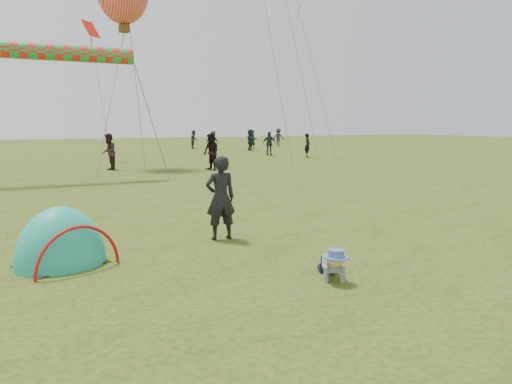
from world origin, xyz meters
name	(u,v)px	position (x,y,z in m)	size (l,w,h in m)	color
ground	(301,281)	(0.00, 0.00, 0.00)	(140.00, 140.00, 0.00)	#243E0F
crawling_toddler	(333,263)	(0.46, -0.14, 0.26)	(0.47, 0.67, 0.51)	black
popup_tent	(62,265)	(-3.04, 2.50, 0.00)	(1.49, 1.23, 1.93)	teal
standing_adult	(220,198)	(-0.01, 2.99, 0.83)	(0.61, 0.40, 1.67)	black
crowd_person_0	(307,145)	(14.51, 22.32, 0.80)	(0.58, 0.38, 1.60)	black
crowd_person_1	(194,139)	(11.60, 36.45, 0.81)	(0.79, 0.62, 1.63)	#322A21
crowd_person_2	(270,143)	(13.11, 25.09, 0.85)	(0.99, 0.41, 1.69)	#212F35
crowd_person_4	(213,140)	(12.92, 35.13, 0.79)	(0.77, 0.50, 1.58)	black
crowd_person_7	(211,152)	(5.23, 16.51, 0.90)	(0.87, 0.68, 1.79)	black
crowd_person_8	(212,143)	(10.00, 28.18, 0.81)	(0.95, 0.40, 1.62)	#222B32
crowd_person_11	(250,140)	(14.63, 31.20, 0.88)	(1.64, 0.52, 1.77)	#1B262D
crowd_person_12	(252,139)	(16.15, 33.86, 0.82)	(0.60, 0.39, 1.65)	black
crowd_person_13	(109,152)	(0.86, 19.05, 0.89)	(0.87, 0.68, 1.79)	#2F1F1D
crowd_person_15	(278,137)	(20.78, 37.36, 0.87)	(1.13, 0.65, 1.75)	#24242B
rainbow_tube_kite	(45,52)	(-2.09, 15.04, 4.98)	(0.64, 0.64, 6.59)	red
diamond_kite_5	(298,3)	(15.70, 25.65, 10.78)	(0.90, 0.90, 0.00)	pink
diamond_kite_6	(91,29)	(1.48, 26.54, 7.96)	(1.16, 1.16, 0.00)	red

